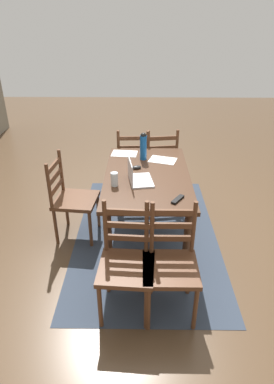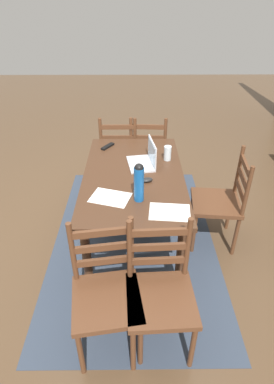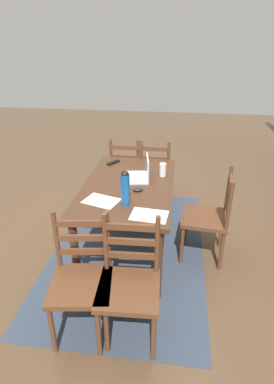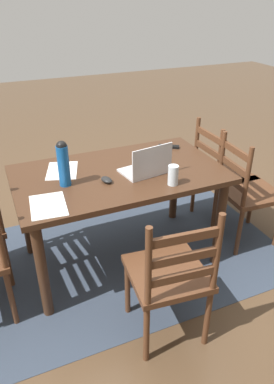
{
  "view_description": "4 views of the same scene",
  "coord_description": "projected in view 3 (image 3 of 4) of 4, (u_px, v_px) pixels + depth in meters",
  "views": [
    {
      "loc": [
        -3.08,
        0.06,
        2.23
      ],
      "look_at": [
        0.02,
        0.11,
        0.55
      ],
      "focal_mm": 30.83,
      "sensor_mm": 36.0,
      "label": 1
    },
    {
      "loc": [
        2.36,
        0.01,
        2.14
      ],
      "look_at": [
        -0.06,
        0.03,
        0.54
      ],
      "focal_mm": 29.11,
      "sensor_mm": 36.0,
      "label": 2
    },
    {
      "loc": [
        2.69,
        0.46,
        2.05
      ],
      "look_at": [
        0.05,
        0.09,
        0.72
      ],
      "focal_mm": 28.76,
      "sensor_mm": 36.0,
      "label": 3
    },
    {
      "loc": [
        0.8,
        2.18,
        1.9
      ],
      "look_at": [
        -0.1,
        0.09,
        0.63
      ],
      "focal_mm": 33.76,
      "sensor_mm": 36.0,
      "label": 4
    }
  ],
  "objects": [
    {
      "name": "ground_plane",
      "position": [
        129.0,
        248.0,
        3.35
      ],
      "size": [
        14.0,
        14.0,
        0.0
      ],
      "primitive_type": "plane",
      "color": "brown"
    },
    {
      "name": "area_rug",
      "position": [
        129.0,
        248.0,
        3.35
      ],
      "size": [
        2.57,
        1.58,
        0.01
      ],
      "primitive_type": "cube",
      "color": "#333D4C",
      "rests_on": "ground"
    },
    {
      "name": "dining_table",
      "position": [
        128.0,
        194.0,
        3.06
      ],
      "size": [
        1.49,
        0.87,
        0.77
      ],
      "color": "#422819",
      "rests_on": "ground"
    },
    {
      "name": "chair_left_far",
      "position": [
        154.0,
        173.0,
        4.04
      ],
      "size": [
        0.47,
        0.47,
        0.95
      ],
      "color": "#56331E",
      "rests_on": "ground"
    },
    {
      "name": "chair_right_near",
      "position": [
        82.0,
        280.0,
        2.25
      ],
      "size": [
        0.5,
        0.5,
        0.95
      ],
      "color": "#56331E",
      "rests_on": "ground"
    },
    {
      "name": "chair_far_head",
      "position": [
        209.0,
        217.0,
        3.04
      ],
      "size": [
        0.48,
        0.48,
        0.95
      ],
      "color": "#56331E",
      "rests_on": "ground"
    },
    {
      "name": "chair_left_near",
      "position": [
        128.0,
        172.0,
        4.08
      ],
      "size": [
        0.44,
        0.44,
        0.95
      ],
      "color": "#56331E",
      "rests_on": "ground"
    },
    {
      "name": "chair_right_far",
      "position": [
        129.0,
        285.0,
        2.21
      ],
      "size": [
        0.46,
        0.46,
        0.95
      ],
      "color": "#56331E",
      "rests_on": "ground"
    },
    {
      "name": "laptop",
      "position": [
        142.0,
        173.0,
        3.12
      ],
      "size": [
        0.35,
        0.27,
        0.23
      ],
      "color": "silver",
      "rests_on": "dining_table"
    },
    {
      "name": "water_bottle",
      "position": [
        125.0,
        187.0,
        2.58
      ],
      "size": [
        0.08,
        0.08,
        0.31
      ],
      "color": "#145199",
      "rests_on": "dining_table"
    },
    {
      "name": "drinking_glass",
      "position": [
        163.0,
        170.0,
        3.17
      ],
      "size": [
        0.07,
        0.07,
        0.14
      ],
      "primitive_type": "cylinder",
      "color": "silver",
      "rests_on": "dining_table"
    },
    {
      "name": "computer_mouse",
      "position": [
        138.0,
        190.0,
        2.87
      ],
      "size": [
        0.08,
        0.11,
        0.03
      ],
      "primitive_type": "ellipsoid",
      "rotation": [
        0.0,
        0.0,
        0.25
      ],
      "color": "black",
      "rests_on": "dining_table"
    },
    {
      "name": "tv_remote",
      "position": [
        113.0,
        163.0,
        3.51
      ],
      "size": [
        0.17,
        0.13,
        0.02
      ],
      "primitive_type": "cube",
      "rotation": [
        0.0,
        0.0,
        0.98
      ],
      "color": "black",
      "rests_on": "dining_table"
    },
    {
      "name": "paper_stack_left",
      "position": [
        101.0,
        201.0,
        2.7
      ],
      "size": [
        0.29,
        0.35,
        0.0
      ],
      "primitive_type": "cube",
      "rotation": [
        0.0,
        0.0,
        -0.3
      ],
      "color": "white",
      "rests_on": "dining_table"
    },
    {
      "name": "paper_stack_right",
      "position": [
        149.0,
        215.0,
        2.48
      ],
      "size": [
        0.24,
        0.32,
        0.0
      ],
      "primitive_type": "cube",
      "rotation": [
        0.0,
        0.0,
        -0.1
      ],
      "color": "white",
      "rests_on": "dining_table"
    }
  ]
}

